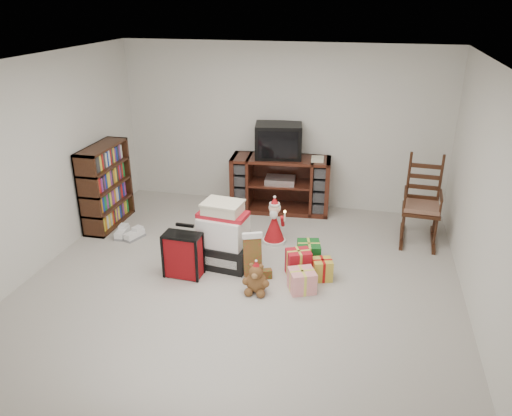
# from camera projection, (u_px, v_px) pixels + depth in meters

# --- Properties ---
(room) EXTENTS (5.01, 5.01, 2.51)m
(room) POSITION_uv_depth(u_px,v_px,m) (241.00, 182.00, 5.39)
(room) COLOR #B0ABA2
(room) RESTS_ON ground
(tv_stand) EXTENTS (1.53, 0.65, 0.85)m
(tv_stand) POSITION_uv_depth(u_px,v_px,m) (280.00, 184.00, 7.67)
(tv_stand) COLOR #441D13
(tv_stand) RESTS_ON floor
(bookshelf) EXTENTS (0.32, 0.97, 1.19)m
(bookshelf) POSITION_uv_depth(u_px,v_px,m) (106.00, 187.00, 7.15)
(bookshelf) COLOR #3C2010
(bookshelf) RESTS_ON floor
(rocking_chair) EXTENTS (0.54, 0.84, 1.22)m
(rocking_chair) POSITION_uv_depth(u_px,v_px,m) (420.00, 210.00, 6.78)
(rocking_chair) COLOR #3C2010
(rocking_chair) RESTS_ON floor
(gift_pile) EXTENTS (0.70, 0.55, 0.82)m
(gift_pile) POSITION_uv_depth(u_px,v_px,m) (224.00, 238.00, 6.13)
(gift_pile) COLOR black
(gift_pile) RESTS_ON floor
(red_suitcase) EXTENTS (0.43, 0.24, 0.65)m
(red_suitcase) POSITION_uv_depth(u_px,v_px,m) (183.00, 255.00, 5.90)
(red_suitcase) COLOR maroon
(red_suitcase) RESTS_ON floor
(stocking) EXTENTS (0.30, 0.21, 0.59)m
(stocking) POSITION_uv_depth(u_px,v_px,m) (253.00, 256.00, 5.86)
(stocking) COLOR #0D781F
(stocking) RESTS_ON floor
(teddy_bear) EXTENTS (0.24, 0.21, 0.36)m
(teddy_bear) POSITION_uv_depth(u_px,v_px,m) (256.00, 280.00, 5.62)
(teddy_bear) COLOR brown
(teddy_bear) RESTS_ON floor
(santa_figurine) EXTENTS (0.32, 0.31, 0.66)m
(santa_figurine) POSITION_uv_depth(u_px,v_px,m) (274.00, 225.00, 6.72)
(santa_figurine) COLOR #A51117
(santa_figurine) RESTS_ON floor
(mrs_claus_figurine) EXTENTS (0.27, 0.25, 0.54)m
(mrs_claus_figurine) POSITION_uv_depth(u_px,v_px,m) (238.00, 227.00, 6.77)
(mrs_claus_figurine) COLOR #A51117
(mrs_claus_figurine) RESTS_ON floor
(sneaker_pair) EXTENTS (0.39, 0.33, 0.11)m
(sneaker_pair) POSITION_uv_depth(u_px,v_px,m) (128.00, 234.00, 6.93)
(sneaker_pair) COLOR white
(sneaker_pair) RESTS_ON floor
(gift_cluster) EXTENTS (0.57, 0.87, 0.26)m
(gift_cluster) POSITION_uv_depth(u_px,v_px,m) (304.00, 265.00, 5.99)
(gift_cluster) COLOR #B01420
(gift_cluster) RESTS_ON floor
(crt_television) EXTENTS (0.76, 0.60, 0.50)m
(crt_television) POSITION_uv_depth(u_px,v_px,m) (278.00, 141.00, 7.45)
(crt_television) COLOR black
(crt_television) RESTS_ON tv_stand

